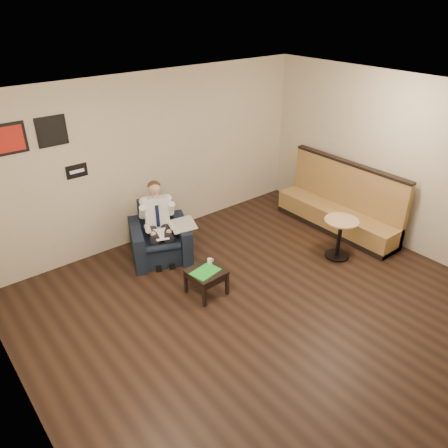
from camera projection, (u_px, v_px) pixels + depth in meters
ground at (275, 317)px, 5.86m from camera, size 6.00×6.00×0.00m
wall_back at (153, 158)px, 7.25m from camera, size 6.00×0.02×2.80m
wall_left at (21, 337)px, 3.54m from camera, size 0.02×6.00×2.80m
wall_right at (417, 169)px, 6.84m from camera, size 0.02×6.00×2.80m
ceiling at (290, 108)px, 4.52m from camera, size 6.00×6.00×0.02m
seating_sign at (77, 171)px, 6.48m from camera, size 0.32×0.02×0.20m
art_print_left at (10, 139)px, 5.73m from camera, size 0.42×0.03×0.42m
art_print_right at (52, 131)px, 6.03m from camera, size 0.42×0.03×0.42m
armchair at (160, 233)px, 6.98m from camera, size 1.18×1.18×0.87m
seated_man at (160, 228)px, 6.80m from camera, size 0.85×1.01×1.20m
lap_papers at (161, 234)px, 6.75m from camera, size 0.28×0.33×0.01m
newspaper at (183, 224)px, 6.91m from camera, size 0.52×0.57×0.01m
side_table at (206, 282)px, 6.23m from camera, size 0.50×0.50×0.39m
green_folder at (205, 272)px, 6.11m from camera, size 0.43×0.34×0.01m
coffee_mug at (210, 261)px, 6.28m from camera, size 0.07×0.07×0.08m
smartphone at (202, 265)px, 6.26m from camera, size 0.13×0.07×0.01m
banquette at (339, 199)px, 7.73m from camera, size 0.57×2.38×1.22m
cafe_table at (339, 238)px, 7.04m from camera, size 0.66×0.66×0.67m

